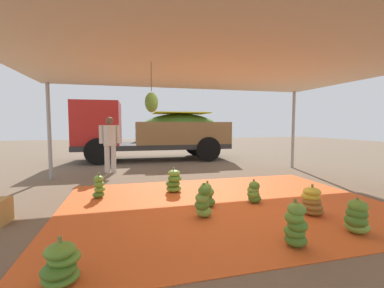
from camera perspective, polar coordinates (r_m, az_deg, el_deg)
name	(u,v)px	position (r m, az deg, el deg)	size (l,w,h in m)	color
ground_plane	(188,174)	(7.76, -0.88, -6.76)	(40.00, 40.00, 0.00)	brown
tarp_orange	(225,204)	(4.98, 7.44, -13.08)	(5.94, 4.33, 0.01)	#E05B23
tent_canopy	(228,62)	(4.80, 8.06, 17.63)	(8.00, 7.00, 2.68)	#9EA0A5
banana_bunch_0	(203,202)	(4.20, 2.49, -12.81)	(0.35, 0.36, 0.56)	#75A83D
banana_bunch_1	(312,202)	(4.75, 25.07, -11.58)	(0.46, 0.46, 0.51)	#996628
banana_bunch_2	(207,195)	(4.74, 3.38, -11.31)	(0.34, 0.33, 0.47)	#477523
banana_bunch_3	(61,265)	(2.89, -27.07, -22.78)	(0.47, 0.47, 0.46)	#518428
banana_bunch_4	(296,226)	(3.49, 22.02, -16.54)	(0.40, 0.38, 0.59)	#477523
banana_bunch_5	(99,187)	(5.59, -19.94, -9.06)	(0.34, 0.32, 0.51)	#477523
banana_bunch_6	(174,182)	(5.72, -4.05, -8.35)	(0.48, 0.48, 0.54)	#60932D
banana_bunch_7	(357,218)	(4.28, 32.74, -13.58)	(0.43, 0.43, 0.49)	#75A83D
banana_bunch_8	(254,193)	(5.08, 13.57, -10.48)	(0.37, 0.35, 0.45)	#477523
cargo_truck_main	(150,130)	(11.10, -9.33, 3.01)	(6.28, 2.61, 2.40)	#2D2D2D
worker_0	(110,140)	(8.33, -17.75, 0.78)	(0.63, 0.39, 1.73)	silver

